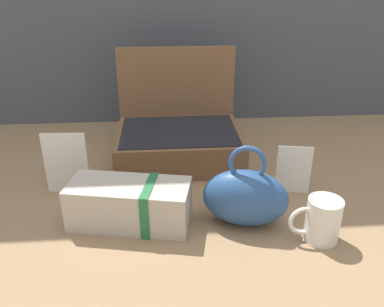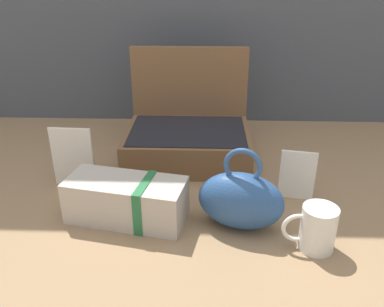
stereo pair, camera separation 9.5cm
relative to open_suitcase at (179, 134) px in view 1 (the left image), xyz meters
The scene contains 7 objects.
ground_plane 0.25m from the open_suitcase, 80.13° to the right, with size 6.00×6.00×0.00m, color #8C6D4C.
open_suitcase is the anchor object (origin of this frame).
teal_pouch_handbag 0.39m from the open_suitcase, 70.23° to the right, with size 0.21×0.15×0.19m.
cream_toiletry_bag 0.37m from the open_suitcase, 109.49° to the right, with size 0.29×0.16×0.10m.
coffee_mug 0.52m from the open_suitcase, 57.18° to the right, with size 0.11×0.07×0.10m.
info_card_left 0.35m from the open_suitcase, 146.75° to the right, with size 0.11×0.01×0.16m, color silver.
poster_card_right 0.37m from the open_suitcase, 40.62° to the right, with size 0.09×0.01×0.13m, color white.
Camera 1 is at (-0.09, -0.88, 0.54)m, focal length 37.58 mm.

